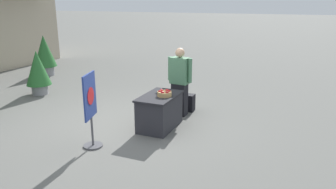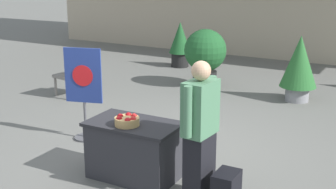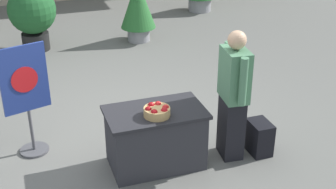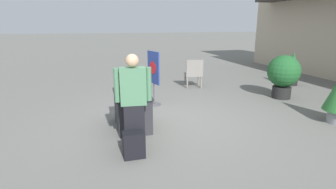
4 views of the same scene
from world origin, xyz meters
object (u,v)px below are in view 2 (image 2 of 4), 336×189
(patio_chair, at_px, (75,72))
(potted_plant_near_left, at_px, (205,53))
(display_table, at_px, (134,150))
(poster_board, at_px, (84,90))
(potted_plant_far_left, at_px, (299,65))
(apple_basket, at_px, (127,120))
(potted_plant_far_right, at_px, (180,42))
(person_visitor, at_px, (200,131))

(patio_chair, height_order, potted_plant_near_left, potted_plant_near_left)
(display_table, distance_m, poster_board, 1.61)
(display_table, relative_size, potted_plant_far_left, 0.89)
(apple_basket, bearing_deg, potted_plant_far_right, 111.38)
(person_visitor, bearing_deg, display_table, 0.00)
(person_visitor, distance_m, potted_plant_far_right, 6.83)
(display_table, xyz_separation_m, patio_chair, (-2.96, 2.48, 0.15))
(patio_chair, relative_size, potted_plant_far_left, 0.74)
(poster_board, relative_size, patio_chair, 1.49)
(poster_board, distance_m, potted_plant_near_left, 3.69)
(poster_board, height_order, patio_chair, poster_board)
(potted_plant_far_right, distance_m, potted_plant_far_left, 3.72)
(apple_basket, bearing_deg, patio_chair, 138.45)
(person_visitor, xyz_separation_m, patio_chair, (-3.88, 2.58, -0.30))
(display_table, xyz_separation_m, potted_plant_near_left, (-1.03, 4.44, 0.35))
(potted_plant_near_left, bearing_deg, poster_board, -95.12)
(poster_board, relative_size, potted_plant_near_left, 1.14)
(apple_basket, bearing_deg, potted_plant_near_left, 102.54)
(display_table, bearing_deg, potted_plant_far_right, 111.91)
(apple_basket, height_order, poster_board, poster_board)
(person_visitor, distance_m, potted_plant_far_left, 4.39)
(potted_plant_near_left, height_order, potted_plant_far_left, potted_plant_far_left)
(poster_board, bearing_deg, potted_plant_far_left, 130.27)
(patio_chair, bearing_deg, display_table, 150.64)
(apple_basket, xyz_separation_m, patio_chair, (-2.94, 2.60, -0.27))
(display_table, height_order, potted_plant_far_left, potted_plant_far_left)
(potted_plant_far_right, bearing_deg, poster_board, -78.87)
(person_visitor, bearing_deg, potted_plant_far_right, -55.42)
(display_table, height_order, patio_chair, patio_chair)
(patio_chair, xyz_separation_m, potted_plant_near_left, (1.93, 1.95, 0.21))
(potted_plant_far_right, bearing_deg, potted_plant_near_left, -47.34)
(display_table, bearing_deg, person_visitor, -5.72)
(display_table, relative_size, potted_plant_near_left, 0.92)
(display_table, bearing_deg, potted_plant_far_left, 77.06)
(poster_board, relative_size, potted_plant_far_right, 1.23)
(apple_basket, distance_m, poster_board, 1.60)
(person_visitor, height_order, potted_plant_far_left, person_visitor)
(apple_basket, relative_size, potted_plant_far_left, 0.23)
(display_table, relative_size, apple_basket, 3.84)
(poster_board, height_order, potted_plant_near_left, poster_board)
(poster_board, xyz_separation_m, potted_plant_far_right, (-1.01, 5.13, -0.14))
(display_table, height_order, apple_basket, apple_basket)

